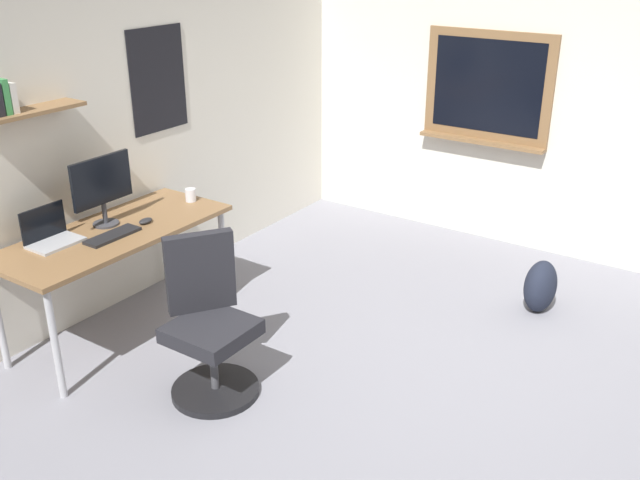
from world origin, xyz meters
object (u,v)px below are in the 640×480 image
object	(u,v)px
office_chair	(209,328)
backpack	(540,286)
laptop	(51,235)
keyboard	(113,236)
desk	(115,240)
monitor_primary	(102,186)
computer_mouse	(146,221)
coffee_mug	(191,195)

from	to	relation	value
office_chair	backpack	bearing A→B (deg)	-32.59
laptop	keyboard	size ratio (longest dim) A/B	0.84
keyboard	desk	bearing A→B (deg)	46.87
desk	laptop	size ratio (longest dim) A/B	5.05
monitor_primary	laptop	bearing A→B (deg)	172.98
keyboard	computer_mouse	size ratio (longest dim) A/B	3.56
laptop	coffee_mug	xyz separation A→B (m)	(1.04, -0.19, -0.01)
desk	backpack	bearing A→B (deg)	-50.00
backpack	computer_mouse	bearing A→B (deg)	127.89
monitor_primary	office_chair	bearing A→B (deg)	-100.58
coffee_mug	backpack	size ratio (longest dim) A/B	0.24
laptop	backpack	bearing A→B (deg)	-47.05
desk	office_chair	size ratio (longest dim) A/B	1.65
coffee_mug	monitor_primary	bearing A→B (deg)	167.56
laptop	coffee_mug	bearing A→B (deg)	-10.41
keyboard	backpack	distance (m)	2.98
office_chair	keyboard	distance (m)	0.93
desk	monitor_primary	xyz separation A→B (m)	(0.04, 0.11, 0.34)
backpack	keyboard	bearing A→B (deg)	132.23
office_chair	coffee_mug	distance (m)	1.30
monitor_primary	backpack	world-z (taller)	monitor_primary
office_chair	backpack	xyz separation A→B (m)	(2.04, -1.31, -0.22)
monitor_primary	keyboard	size ratio (longest dim) A/B	1.25
computer_mouse	backpack	size ratio (longest dim) A/B	0.27
laptop	computer_mouse	distance (m)	0.61
coffee_mug	backpack	xyz separation A→B (m)	(1.20, -2.21, -0.61)
laptop	computer_mouse	bearing A→B (deg)	-23.44
desk	office_chair	distance (m)	0.99
monitor_primary	computer_mouse	size ratio (longest dim) A/B	4.46
desk	laptop	bearing A→B (deg)	156.04
coffee_mug	backpack	world-z (taller)	coffee_mug
computer_mouse	office_chair	bearing A→B (deg)	-112.69
keyboard	computer_mouse	world-z (taller)	computer_mouse
desk	computer_mouse	distance (m)	0.23
monitor_primary	computer_mouse	distance (m)	0.36
office_chair	computer_mouse	bearing A→B (deg)	67.31
computer_mouse	keyboard	bearing A→B (deg)	180.00
monitor_primary	keyboard	bearing A→B (deg)	-121.46
desk	monitor_primary	world-z (taller)	monitor_primary
coffee_mug	office_chair	bearing A→B (deg)	-132.79
office_chair	backpack	size ratio (longest dim) A/B	2.47
backpack	office_chair	bearing A→B (deg)	147.41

